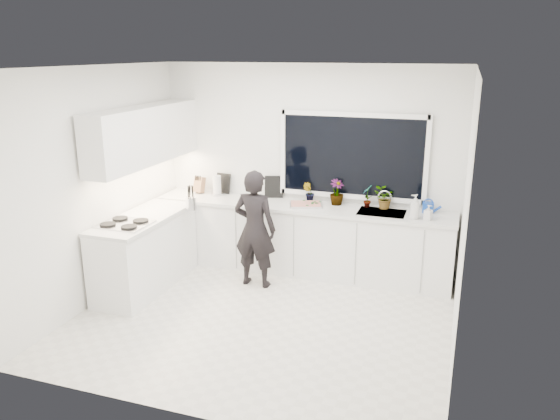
% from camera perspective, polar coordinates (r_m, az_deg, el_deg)
% --- Properties ---
extents(floor, '(4.00, 3.50, 0.02)m').
position_cam_1_polar(floor, '(6.16, -1.85, -11.36)').
color(floor, beige).
rests_on(floor, ground).
extents(wall_back, '(4.00, 0.02, 2.70)m').
position_cam_1_polar(wall_back, '(7.28, 2.91, 4.43)').
color(wall_back, white).
rests_on(wall_back, ground).
extents(wall_left, '(0.02, 3.50, 2.70)m').
position_cam_1_polar(wall_left, '(6.62, -18.51, 2.37)').
color(wall_left, white).
rests_on(wall_left, ground).
extents(wall_right, '(0.02, 3.50, 2.70)m').
position_cam_1_polar(wall_right, '(5.32, 18.75, -0.98)').
color(wall_right, white).
rests_on(wall_right, ground).
extents(ceiling, '(4.00, 3.50, 0.02)m').
position_cam_1_polar(ceiling, '(5.45, -2.12, 14.83)').
color(ceiling, white).
rests_on(ceiling, wall_back).
extents(window, '(1.80, 0.02, 1.00)m').
position_cam_1_polar(window, '(7.07, 7.56, 5.61)').
color(window, black).
rests_on(window, wall_back).
extents(base_cabinets_back, '(3.92, 0.58, 0.88)m').
position_cam_1_polar(base_cabinets_back, '(7.24, 2.13, -3.11)').
color(base_cabinets_back, white).
rests_on(base_cabinets_back, floor).
extents(base_cabinets_left, '(0.58, 1.60, 0.88)m').
position_cam_1_polar(base_cabinets_left, '(6.96, -13.88, -4.42)').
color(base_cabinets_left, white).
rests_on(base_cabinets_left, floor).
extents(countertop_back, '(3.94, 0.62, 0.04)m').
position_cam_1_polar(countertop_back, '(7.09, 2.15, 0.37)').
color(countertop_back, silver).
rests_on(countertop_back, base_cabinets_back).
extents(countertop_left, '(0.62, 1.60, 0.04)m').
position_cam_1_polar(countertop_left, '(6.82, -14.14, -0.80)').
color(countertop_left, silver).
rests_on(countertop_left, base_cabinets_left).
extents(upper_cabinets, '(0.34, 2.10, 0.70)m').
position_cam_1_polar(upper_cabinets, '(6.96, -13.98, 7.60)').
color(upper_cabinets, white).
rests_on(upper_cabinets, wall_left).
extents(sink, '(0.58, 0.42, 0.14)m').
position_cam_1_polar(sink, '(6.90, 10.55, -0.63)').
color(sink, silver).
rests_on(sink, countertop_back).
extents(faucet, '(0.03, 0.03, 0.22)m').
position_cam_1_polar(faucet, '(7.05, 10.86, 1.07)').
color(faucet, silver).
rests_on(faucet, countertop_back).
extents(stovetop, '(0.56, 0.48, 0.03)m').
position_cam_1_polar(stovetop, '(6.54, -15.94, -1.35)').
color(stovetop, black).
rests_on(stovetop, countertop_left).
extents(person, '(0.55, 0.37, 1.48)m').
position_cam_1_polar(person, '(6.72, -2.64, -1.98)').
color(person, black).
rests_on(person, floor).
extents(pizza_tray, '(0.49, 0.42, 0.03)m').
position_cam_1_polar(pizza_tray, '(7.04, 2.71, 0.54)').
color(pizza_tray, silver).
rests_on(pizza_tray, countertop_back).
extents(pizza, '(0.45, 0.38, 0.01)m').
position_cam_1_polar(pizza, '(7.04, 2.71, 0.68)').
color(pizza, red).
rests_on(pizza, pizza_tray).
extents(watering_can, '(0.19, 0.19, 0.13)m').
position_cam_1_polar(watering_can, '(6.97, 15.21, 0.23)').
color(watering_can, '#123EA9').
rests_on(watering_can, countertop_back).
extents(paper_towel_roll, '(0.14, 0.14, 0.26)m').
position_cam_1_polar(paper_towel_roll, '(7.58, -6.60, 2.50)').
color(paper_towel_roll, silver).
rests_on(paper_towel_roll, countertop_back).
extents(knife_block, '(0.15, 0.12, 0.22)m').
position_cam_1_polar(knife_block, '(7.75, -8.42, 2.58)').
color(knife_block, '#8F6443').
rests_on(knife_block, countertop_back).
extents(utensil_crock, '(0.17, 0.17, 0.16)m').
position_cam_1_polar(utensil_crock, '(6.95, -9.27, 0.68)').
color(utensil_crock, silver).
rests_on(utensil_crock, countertop_left).
extents(picture_frame_large, '(0.22, 0.05, 0.28)m').
position_cam_1_polar(picture_frame_large, '(7.69, -5.95, 2.80)').
color(picture_frame_large, black).
rests_on(picture_frame_large, countertop_back).
extents(picture_frame_small, '(0.25, 0.09, 0.30)m').
position_cam_1_polar(picture_frame_small, '(7.41, -0.64, 2.45)').
color(picture_frame_small, black).
rests_on(picture_frame_small, countertop_back).
extents(herb_plants, '(1.21, 0.26, 0.33)m').
position_cam_1_polar(herb_plants, '(7.05, 8.03, 1.53)').
color(herb_plants, '#26662D').
rests_on(herb_plants, countertop_back).
extents(soap_bottles, '(0.29, 0.16, 0.30)m').
position_cam_1_polar(soap_bottles, '(6.66, 14.24, 0.19)').
color(soap_bottles, '#D8BF66').
rests_on(soap_bottles, countertop_back).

